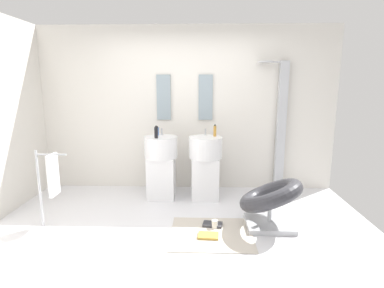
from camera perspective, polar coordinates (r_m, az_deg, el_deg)
ground_plane at (r=3.72m, az=-2.69°, el=-16.52°), size 4.80×3.60×0.04m
rear_partition at (r=4.95m, az=-1.34°, el=6.52°), size 4.80×0.10×2.60m
pedestal_sink_left at (r=4.60m, az=-5.79°, el=-3.84°), size 0.49×0.49×1.04m
pedestal_sink_right at (r=4.57m, az=2.52°, el=-3.93°), size 0.49×0.49×1.04m
vanity_mirror_left at (r=4.90m, az=-5.32°, el=8.69°), size 0.22×0.03×0.71m
vanity_mirror_right at (r=4.86m, az=2.56°, el=8.71°), size 0.22×0.03×0.71m
shower_column at (r=5.01m, az=16.20°, el=3.58°), size 0.49×0.24×2.05m
lounge_chair at (r=3.84m, az=14.47°, el=-9.96°), size 1.06×1.06×0.65m
towel_rack at (r=4.00m, az=-24.93°, el=-5.57°), size 0.37×0.22×0.95m
area_rug at (r=3.69m, az=3.65°, el=-16.41°), size 0.94×0.82×0.01m
magazine_ochre at (r=3.60m, az=3.06°, el=-16.76°), size 0.24×0.18×0.03m
magazine_charcoal at (r=3.86m, az=3.87°, el=-14.78°), size 0.25×0.18×0.03m
coffee_mug at (r=3.79m, az=4.27°, el=-14.70°), size 0.07×0.07×0.09m
soap_bottle_black at (r=4.39m, az=-6.74°, el=2.17°), size 0.05×0.05×0.18m
soap_bottle_amber at (r=4.51m, az=4.31°, el=2.46°), size 0.04×0.04×0.18m
soap_bottle_blue at (r=4.64m, az=-6.55°, el=2.41°), size 0.06×0.06×0.14m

